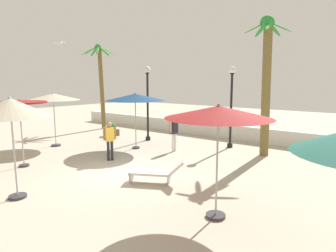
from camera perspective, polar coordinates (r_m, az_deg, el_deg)
ground_plane at (r=11.24m, az=-9.30°, el=-8.87°), size 56.00×56.00×0.00m
boundary_wall at (r=17.63m, az=10.90°, el=-1.03°), size 25.20×0.30×0.85m
patio_umbrella_0 at (r=14.52m, az=-6.50°, el=5.64°), size 3.02×3.02×2.84m
patio_umbrella_1 at (r=16.11m, az=-21.75°, el=5.30°), size 2.70×2.70×2.83m
patio_umbrella_2 at (r=12.69m, az=-27.29°, el=3.52°), size 2.05×2.05×2.73m
patio_umbrella_3 at (r=9.24m, az=-28.71°, el=3.08°), size 2.15×2.15×2.97m
patio_umbrella_5 at (r=6.99m, az=9.93°, el=2.51°), size 2.61×2.61×2.88m
palm_tree_0 at (r=13.78m, az=18.86°, el=9.67°), size 1.90×2.04×6.24m
palm_tree_1 at (r=21.41m, az=-13.15°, el=9.53°), size 2.42×2.42×6.02m
lamp_post_0 at (r=15.01m, az=12.41°, el=5.31°), size 0.36×0.36×4.14m
lamp_post_1 at (r=16.54m, az=-4.06°, el=6.24°), size 0.38×0.38×4.23m
lounge_chair_0 at (r=9.80m, az=-2.11°, el=-9.03°), size 1.92×1.39×0.84m
guest_1 at (r=13.95m, az=1.19°, el=-0.75°), size 0.24×0.56×1.76m
guest_2 at (r=12.62m, az=-11.45°, el=-2.18°), size 0.38×0.50×1.69m
seagull_0 at (r=17.66m, az=-20.64°, el=15.16°), size 0.90×0.41×0.16m
planter at (r=18.47m, az=-11.12°, el=-0.72°), size 0.70×0.70×0.85m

